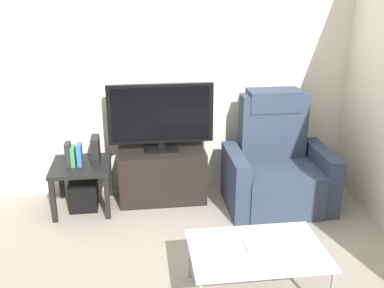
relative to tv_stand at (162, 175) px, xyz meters
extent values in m
plane|color=gray|center=(0.06, -0.85, -0.26)|extent=(6.40, 6.40, 0.00)
cube|color=beige|center=(0.06, 0.28, 1.04)|extent=(6.40, 0.06, 2.60)
cube|color=black|center=(0.00, 0.00, 0.00)|extent=(0.83, 0.43, 0.51)
cube|color=black|center=(0.00, -0.20, 0.10)|extent=(0.77, 0.02, 0.02)
cube|color=black|center=(0.00, -0.15, 0.14)|extent=(0.34, 0.11, 0.04)
cube|color=black|center=(0.00, 0.02, 0.27)|extent=(0.32, 0.20, 0.03)
cube|color=black|center=(0.00, 0.02, 0.31)|extent=(0.06, 0.04, 0.05)
cube|color=black|center=(0.00, 0.02, 0.62)|extent=(1.00, 0.05, 0.57)
cube|color=black|center=(0.00, 0.00, 0.62)|extent=(0.92, 0.01, 0.51)
cube|color=#2D384C|center=(1.09, -0.29, -0.05)|extent=(0.70, 0.72, 0.42)
cube|color=#2D384C|center=(1.09, -0.02, 0.47)|extent=(0.64, 0.20, 0.62)
cube|color=#2D384C|center=(1.09, 0.00, 0.72)|extent=(0.50, 0.26, 0.20)
cube|color=#2D384C|center=(0.67, -0.29, 0.02)|extent=(0.14, 0.68, 0.56)
cube|color=#2D384C|center=(1.51, -0.29, 0.02)|extent=(0.14, 0.68, 0.56)
cube|color=black|center=(-0.76, -0.10, 0.18)|extent=(0.54, 0.54, 0.04)
cube|color=black|center=(-1.00, -0.34, -0.05)|extent=(0.04, 0.04, 0.42)
cube|color=black|center=(-0.52, -0.34, -0.05)|extent=(0.04, 0.04, 0.42)
cube|color=black|center=(-1.00, 0.14, -0.05)|extent=(0.04, 0.04, 0.42)
cube|color=black|center=(-0.52, 0.14, -0.05)|extent=(0.04, 0.04, 0.42)
cube|color=black|center=(-0.76, -0.10, -0.13)|extent=(0.26, 0.26, 0.26)
cube|color=#262626|center=(-0.86, -0.12, 0.31)|extent=(0.05, 0.12, 0.22)
cube|color=#388C4C|center=(-0.82, -0.12, 0.29)|extent=(0.04, 0.14, 0.18)
cube|color=#3366B2|center=(-0.76, -0.12, 0.30)|extent=(0.04, 0.12, 0.20)
cube|color=black|center=(-0.62, -0.09, 0.32)|extent=(0.07, 0.20, 0.26)
cube|color=#B2C6C1|center=(0.53, -1.55, 0.12)|extent=(0.90, 0.60, 0.02)
cylinder|color=gray|center=(0.11, -1.28, -0.08)|extent=(0.02, 0.02, 0.37)
cylinder|color=gray|center=(0.95, -1.28, -0.08)|extent=(0.02, 0.02, 0.37)
cube|color=#B7B7BC|center=(0.50, -1.52, 0.13)|extent=(0.07, 0.15, 0.01)
camera|label=1|loc=(-0.21, -4.00, 1.81)|focal=41.54mm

